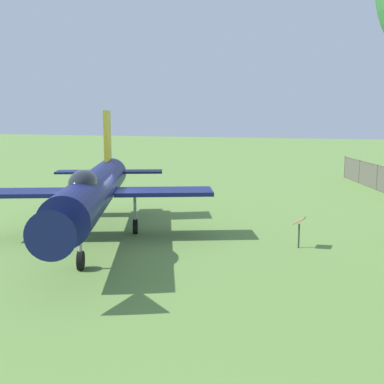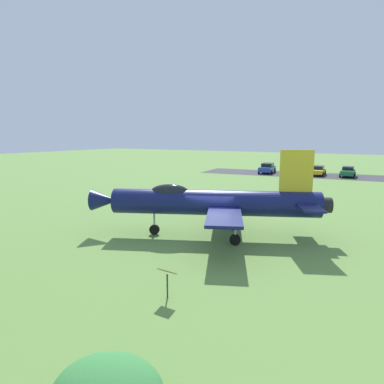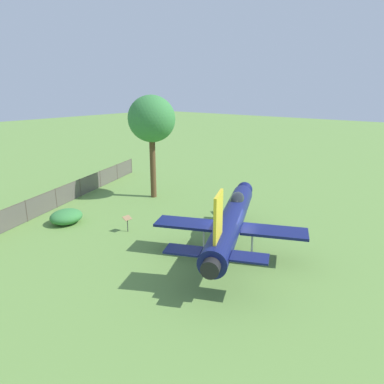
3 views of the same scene
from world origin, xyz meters
TOP-DOWN VIEW (x-y plane):
  - ground_plane at (0.00, 0.00)m, footprint 200.00×200.00m
  - display_jet at (0.14, -0.33)m, footprint 8.99×13.04m
  - shade_tree at (11.90, -5.53)m, footprint 4.44×3.91m
  - perimeter_fence at (14.38, 6.75)m, footprint 13.17×35.85m
  - shrub_near_fence at (12.27, 3.50)m, footprint 2.17×2.45m
  - info_plaque at (7.46, 1.75)m, footprint 0.42×0.61m

SIDE VIEW (x-z plane):
  - ground_plane at x=0.00m, z-range 0.00..0.00m
  - shrub_near_fence at x=12.27m, z-range 0.00..1.08m
  - info_plaque at x=7.46m, z-range 0.28..1.43m
  - perimeter_fence at x=14.38m, z-range 0.05..1.75m
  - display_jet at x=0.14m, z-range -0.47..4.58m
  - shade_tree at x=11.90m, z-range 2.47..11.72m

